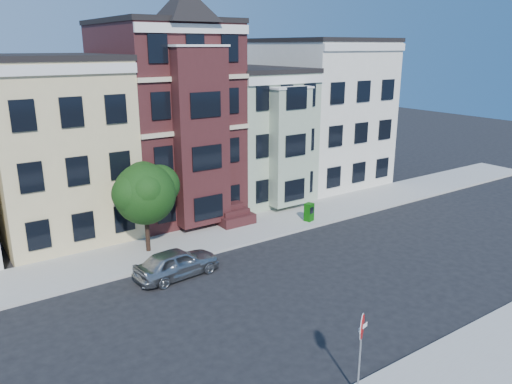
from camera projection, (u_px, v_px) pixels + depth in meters
ground at (306, 291)px, 22.72m from camera, size 120.00×120.00×0.00m
far_sidewalk at (217, 237)px, 29.01m from camera, size 60.00×4.00×0.15m
near_sidewalk at (464, 384)px, 16.38m from camera, size 60.00×4.00×0.15m
house_yellow at (55, 149)px, 28.92m from camera, size 7.00×9.00×10.00m
house_brown at (165, 122)px, 32.46m from camera, size 7.00×9.00×12.00m
house_green at (248, 135)px, 36.43m from camera, size 6.00×9.00×9.00m
house_cream at (320, 114)px, 39.97m from camera, size 8.00×9.00×11.00m
street_tree at (145, 198)px, 26.00m from camera, size 6.62×6.62×5.95m
parked_car at (177, 263)px, 23.96m from camera, size 4.33×2.05×1.43m
newspaper_box at (309, 212)px, 31.27m from camera, size 0.62×0.58×1.14m
stop_sign at (360, 348)px, 15.51m from camera, size 0.86×0.32×3.10m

